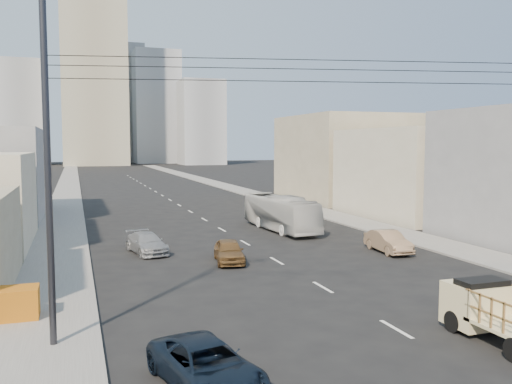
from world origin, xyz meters
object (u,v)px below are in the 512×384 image
streetlamp_left (51,148)px  crate_stack (13,303)px  city_bus (280,213)px  sedan_brown (229,251)px  sedan_tan (388,242)px  navy_pickup (207,366)px  sedan_grey (147,243)px  flatbed_pickup (500,309)px

streetlamp_left → crate_stack: bearing=116.4°
city_bus → crate_stack: bearing=-138.9°
sedan_brown → sedan_tan: (10.00, -0.32, 0.02)m
navy_pickup → streetlamp_left: 8.30m
sedan_brown → sedan_grey: 5.74m
sedan_tan → sedan_grey: size_ratio=0.95×
flatbed_pickup → city_bus: 24.45m
crate_stack → sedan_tan: bearing=18.8°
navy_pickup → crate_stack: 9.44m
city_bus → streetlamp_left: streetlamp_left is taller
navy_pickup → city_bus: 27.33m
sedan_grey → city_bus: bearing=17.2°
sedan_grey → streetlamp_left: (-4.71, -14.59, 5.82)m
sedan_grey → streetlamp_left: size_ratio=0.35×
navy_pickup → flatbed_pickup: bearing=-10.7°
city_bus → crate_stack: size_ratio=5.36×
sedan_grey → streetlamp_left: 16.40m
city_bus → streetlamp_left: size_ratio=0.80×
crate_stack → navy_pickup: bearing=-54.2°
streetlamp_left → sedan_tan: bearing=28.5°
crate_stack → sedan_grey: bearing=60.9°
navy_pickup → crate_stack: bearing=113.3°
city_bus → sedan_grey: 12.29m
sedan_brown → city_bus: bearing=64.3°
crate_stack → city_bus: bearing=44.8°
navy_pickup → streetlamp_left: streetlamp_left is taller
flatbed_pickup → streetlamp_left: size_ratio=0.37×
streetlamp_left → flatbed_pickup: bearing=-16.4°
navy_pickup → crate_stack: size_ratio=2.46×
flatbed_pickup → sedan_grey: size_ratio=1.04×
navy_pickup → sedan_tan: (14.81, 14.60, 0.04)m
sedan_tan → streetlamp_left: 22.08m
flatbed_pickup → sedan_brown: size_ratio=1.17×
navy_pickup → streetlamp_left: size_ratio=0.37×
flatbed_pickup → sedan_grey: 20.87m
flatbed_pickup → sedan_tan: 15.07m
sedan_brown → flatbed_pickup: bearing=-61.0°
sedan_tan → crate_stack: bearing=-157.2°
navy_pickup → sedan_grey: size_ratio=1.05×
sedan_brown → navy_pickup: bearing=-98.6°
sedan_grey → streetlamp_left: streetlamp_left is taller
streetlamp_left → crate_stack: streetlamp_left is taller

